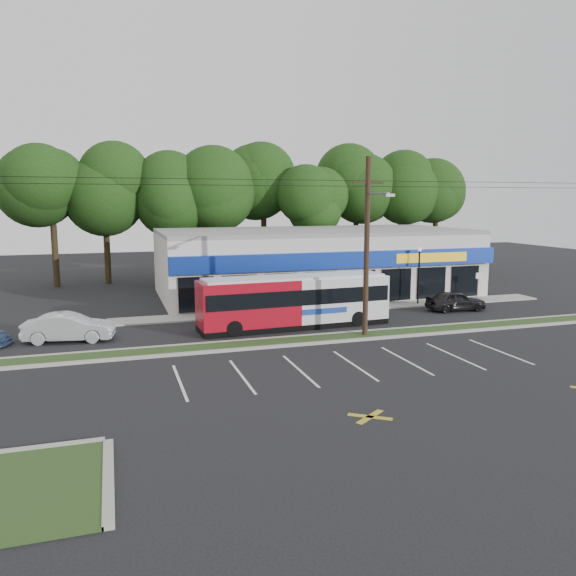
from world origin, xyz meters
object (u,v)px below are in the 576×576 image
Objects in this scene: utility_pole at (365,241)px; pedestrian_b at (349,297)px; lamp_post at (419,269)px; metrobus at (295,300)px; sign_post at (478,281)px; car_dark at (456,301)px; pedestrian_a at (370,299)px; car_silver at (69,327)px.

utility_pole is 9.16m from pedestrian_b.
metrobus is at bearing -158.72° from lamp_post.
lamp_post reaches higher than pedestrian_b.
sign_post is (5.00, -0.23, -1.12)m from lamp_post.
pedestrian_a is at bearing 83.39° from car_dark.
sign_post is at bearing -50.51° from car_dark.
car_dark is (-3.67, -2.59, -0.85)m from sign_post.
metrobus is at bearing -83.07° from car_silver.
sign_post is 10.71m from pedestrian_b.
metrobus is (-11.04, -4.30, -1.00)m from lamp_post.
sign_post is 29.18m from car_silver.
car_dark is at bearing -78.85° from car_silver.
sign_post is 4.57m from car_dark.
pedestrian_a reaches higher than car_dark.
lamp_post reaches higher than car_dark.
metrobus is at bearing 60.58° from pedestrian_b.
metrobus is at bearing -17.64° from pedestrian_a.
utility_pole reaches higher than pedestrian_a.
car_dark is at bearing -144.82° from sign_post.
utility_pole is 27.93× the size of pedestrian_b.
lamp_post is at bearing 159.08° from pedestrian_a.
pedestrian_b is (18.24, 3.61, 0.12)m from car_silver.
sign_post is 1.13× the size of pedestrian_a.
metrobus is 6.61× the size of pedestrian_b.
pedestrian_a is at bearing -74.64° from car_silver.
pedestrian_b is (-7.02, 2.51, 0.19)m from car_dark.
utility_pole reaches higher than lamp_post.
car_dark is 2.32× the size of pedestrian_b.
utility_pole is 4.22× the size of metrobus.
lamp_post reaches higher than car_silver.
utility_pole is 11.75m from car_dark.
pedestrian_a is 1.68m from pedestrian_b.
metrobus reaches higher than car_dark.
utility_pole is at bearing -136.05° from lamp_post.
pedestrian_b is (-5.69, -0.30, -1.78)m from lamp_post.
utility_pole is 5.92m from metrobus.
sign_post reaches higher than pedestrian_b.
utility_pole is 15.71m from sign_post.
utility_pole is at bearing -95.45° from car_silver.
utility_pole reaches higher than sign_post.
metrobus is 12.50m from car_dark.
car_silver is at bearing 35.00° from pedestrian_b.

